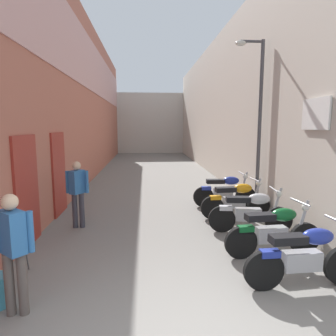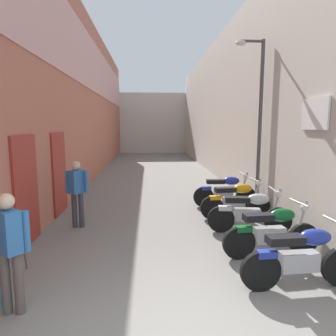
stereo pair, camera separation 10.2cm
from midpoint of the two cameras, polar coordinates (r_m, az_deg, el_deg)
ground_plane at (r=12.34m, az=-1.72°, el=-2.97°), size 39.19×39.19×0.00m
building_left at (r=14.33m, az=-14.44°, el=12.41°), size 0.45×23.19×6.94m
building_right at (r=14.53m, az=10.12°, el=11.20°), size 0.45×23.19×6.36m
building_far_end at (r=26.70m, az=-2.84°, el=8.55°), size 8.62×2.00×5.12m
motorcycle_nearest at (r=4.94m, az=25.00°, el=-15.04°), size 1.85×0.58×1.04m
motorcycle_second at (r=5.83m, az=19.92°, el=-11.18°), size 1.85×0.58×1.04m
motorcycle_third at (r=6.91m, az=15.87°, el=-7.97°), size 1.84×0.58×1.04m
motorcycle_fourth at (r=7.89m, az=13.27°, el=-5.86°), size 1.85×0.58×1.04m
motorcycle_fifth at (r=8.91m, az=11.24°, el=-4.19°), size 1.85×0.58×1.04m
pedestrian_by_doorway at (r=4.26m, az=-27.54°, el=-12.94°), size 0.52×0.37×1.57m
pedestrian_mid_alley at (r=7.23m, az=-16.67°, el=-3.89°), size 0.52×0.39×1.57m
umbrella_leaning at (r=5.36m, az=-26.08°, el=-11.26°), size 0.20×0.35×0.97m
street_lamp at (r=8.51m, az=17.04°, el=9.96°), size 0.79×0.18×4.61m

